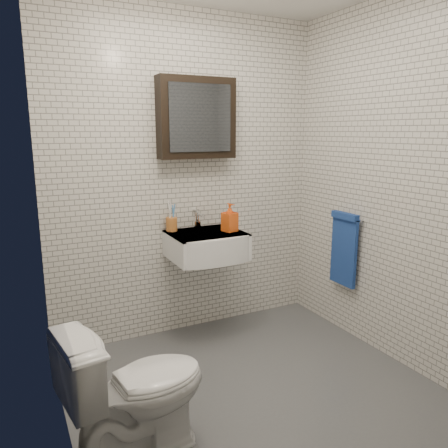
% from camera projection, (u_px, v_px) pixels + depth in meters
% --- Properties ---
extents(ground, '(2.20, 2.00, 0.01)m').
position_uv_depth(ground, '(250.00, 386.00, 2.80)').
color(ground, '#515459').
rests_on(ground, ground).
extents(room_shell, '(2.22, 2.02, 2.51)m').
position_uv_depth(room_shell, '(253.00, 156.00, 2.49)').
color(room_shell, silver).
rests_on(room_shell, ground).
extents(washbasin, '(0.55, 0.50, 0.20)m').
position_uv_depth(washbasin, '(208.00, 246.00, 3.30)').
color(washbasin, white).
rests_on(washbasin, room_shell).
extents(faucet, '(0.06, 0.20, 0.15)m').
position_uv_depth(faucet, '(198.00, 220.00, 3.44)').
color(faucet, silver).
rests_on(faucet, washbasin).
extents(mirror_cabinet, '(0.60, 0.15, 0.60)m').
position_uv_depth(mirror_cabinet, '(197.00, 118.00, 3.28)').
color(mirror_cabinet, black).
rests_on(mirror_cabinet, room_shell).
extents(towel_rail, '(0.09, 0.30, 0.58)m').
position_uv_depth(towel_rail, '(344.00, 246.00, 3.41)').
color(towel_rail, silver).
rests_on(towel_rail, room_shell).
extents(toothbrush_cup, '(0.09, 0.09, 0.23)m').
position_uv_depth(toothbrush_cup, '(172.00, 223.00, 3.36)').
color(toothbrush_cup, '#B7692D').
rests_on(toothbrush_cup, washbasin).
extents(soap_bottle, '(0.12, 0.12, 0.22)m').
position_uv_depth(soap_bottle, '(230.00, 217.00, 3.33)').
color(soap_bottle, orange).
rests_on(soap_bottle, washbasin).
extents(toilet, '(0.76, 0.50, 0.72)m').
position_uv_depth(toilet, '(136.00, 389.00, 2.15)').
color(toilet, white).
rests_on(toilet, ground).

